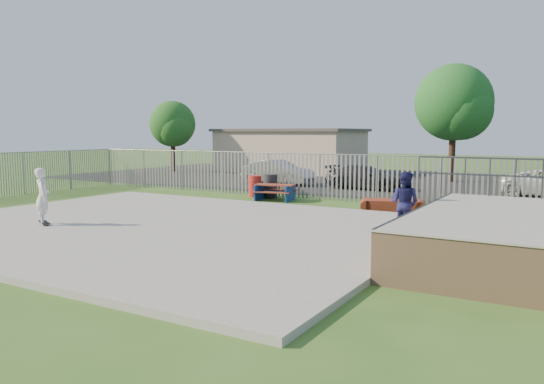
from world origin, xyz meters
The scene contains 18 objects.
ground centered at (0.00, 0.00, 0.00)m, with size 120.00×120.00×0.00m, color #355E20.
concrete_slab centered at (0.00, 0.00, 0.07)m, with size 15.00×12.00×0.15m, color gray.
quarter_pipe centered at (9.50, 1.04, 0.56)m, with size 5.50×7.05×2.19m.
fence centered at (1.00, 4.59, 1.00)m, with size 26.04×16.02×2.00m.
picnic_table centered at (-0.50, 7.67, 0.36)m, with size 1.91×1.68×0.71m.
funbox centered at (4.80, 7.41, 0.20)m, with size 2.23×1.65×0.40m.
trash_bin_red centered at (-1.96, 8.37, 0.48)m, with size 0.58×0.58×0.97m, color #B0221B.
trash_bin_grey centered at (-1.16, 8.41, 0.53)m, with size 0.64×0.64×1.06m, color #242426.
parking_lot centered at (0.00, 19.00, 0.01)m, with size 40.00×18.00×0.02m, color black.
car_silver centered at (-3.86, 13.81, 0.70)m, with size 1.45×4.16×1.37m, color #A2A2A6.
car_dark centered at (1.34, 13.86, 0.63)m, with size 1.71×4.21×1.22m, color black.
building centered at (-8.00, 23.00, 1.61)m, with size 10.40×6.40×3.20m.
tree_left centered at (-15.64, 18.60, 3.55)m, with size 3.42×3.42×5.28m.
tree_mid centered at (4.23, 20.51, 4.67)m, with size 4.49×4.49×6.93m.
skateboard_a centered at (6.75, 2.25, 0.19)m, with size 0.82×0.32×0.08m.
skateboard_b centered at (-3.15, -1.82, 0.19)m, with size 0.81×0.54×0.08m.
skater_navy centered at (6.75, 2.25, 1.01)m, with size 0.84×0.65×1.72m, color #161846.
skater_white centered at (-3.15, -1.82, 1.01)m, with size 0.63×0.41×1.72m, color silver.
Camera 1 is at (10.89, -12.07, 2.94)m, focal length 35.00 mm.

